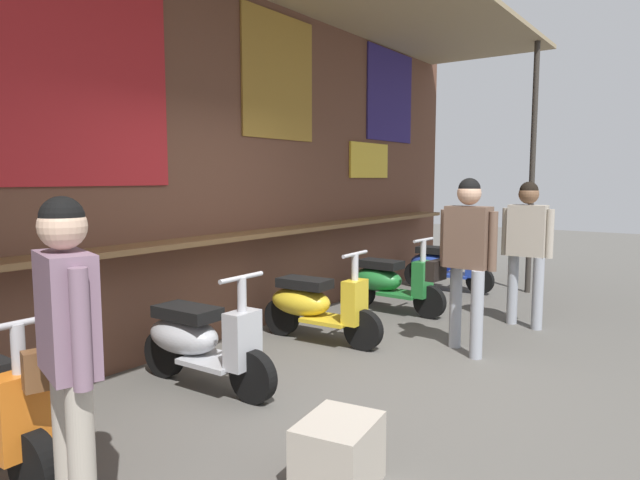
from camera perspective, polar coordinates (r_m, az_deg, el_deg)
The scene contains 10 objects.
ground_plane at distance 4.74m, azimuth 4.27°, elevation -14.63°, with size 31.32×31.32×0.00m, color #56544F.
market_stall_facade at distance 5.65m, azimuth -12.40°, elevation 10.08°, with size 11.19×2.28×3.78m.
scooter_silver at distance 4.71m, azimuth -12.29°, elevation -9.91°, with size 0.46×1.40×0.97m.
scooter_yellow at distance 5.86m, azimuth -0.61°, elevation -6.56°, with size 0.47×1.40×0.97m.
scooter_green at distance 7.18m, azimuth 6.97°, elevation -4.20°, with size 0.46×1.40×0.97m.
scooter_blue at distance 8.71m, azimuth 12.38°, elevation -2.46°, with size 0.46×1.40×0.97m.
shopper_with_handbag at distance 2.87m, azimuth -24.37°, elevation -8.76°, with size 0.37×0.65×1.61m.
shopper_browsing at distance 5.54m, azimuth 14.65°, elevation -0.70°, with size 0.34×0.67×1.69m.
shopper_passing at distance 6.74m, azimuth 20.32°, elevation 0.18°, with size 0.22×0.57×1.66m.
merchandise_crate at distance 3.27m, azimuth 1.87°, elevation -20.96°, with size 0.47×0.38×0.38m, color #B2A899.
Camera 1 is at (-3.79, -2.29, 1.69)m, focal length 31.44 mm.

